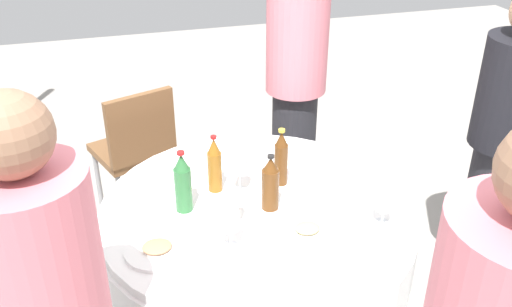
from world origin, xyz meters
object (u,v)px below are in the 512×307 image
object	(u,v)px
dining_table	(256,235)
bottle_amber_rear	(215,165)
bottle_brown_mid	(270,184)
wine_glass_east	(233,200)
chair_east	(3,217)
plate_north	(157,250)
plate_far	(307,231)
wine_glass_front	(384,203)
wine_glass_south	(240,167)
bottle_brown_outer	(281,159)
chair_south	(136,145)
person_mid	(296,86)
wine_glass_rear	(230,222)
bottle_green_right	(183,183)
person_outer	(504,150)

from	to	relation	value
dining_table	bottle_amber_rear	distance (m)	0.35
bottle_brown_mid	wine_glass_east	bearing A→B (deg)	-160.96
bottle_brown_mid	chair_east	world-z (taller)	bottle_brown_mid
bottle_brown_mid	chair_east	bearing A→B (deg)	152.76
wine_glass_east	plate_north	size ratio (longest dim) A/B	0.61
plate_far	plate_north	bearing A→B (deg)	175.47
wine_glass_east	dining_table	bearing A→B (deg)	36.71
wine_glass_east	bottle_amber_rear	bearing A→B (deg)	93.40
plate_far	plate_north	xyz separation A→B (m)	(-0.57, 0.05, -0.00)
wine_glass_front	wine_glass_south	distance (m)	0.62
bottle_brown_outer	bottle_brown_mid	distance (m)	0.20
bottle_amber_rear	wine_glass_east	world-z (taller)	bottle_amber_rear
wine_glass_east	chair_south	xyz separation A→B (m)	(-0.29, 1.19, -0.33)
person_mid	wine_glass_rear	bearing A→B (deg)	-91.56
dining_table	bottle_brown_outer	bearing A→B (deg)	42.56
wine_glass_east	wine_glass_front	bearing A→B (deg)	-16.16
bottle_brown_outer	wine_glass_east	size ratio (longest dim) A/B	1.80
person_mid	chair_south	xyz separation A→B (m)	(-0.91, 0.17, -0.33)
dining_table	plate_far	size ratio (longest dim) A/B	6.13
dining_table	chair_east	distance (m)	1.22
wine_glass_south	plate_north	world-z (taller)	wine_glass_south
bottle_amber_rear	wine_glass_front	bearing A→B (deg)	-35.88
plate_north	person_mid	xyz separation A→B (m)	(0.93, 1.12, 0.10)
plate_north	chair_east	world-z (taller)	chair_east
bottle_brown_outer	chair_east	xyz separation A→B (m)	(-1.23, 0.41, -0.35)
plate_far	person_mid	xyz separation A→B (m)	(0.36, 1.17, 0.10)
dining_table	chair_south	xyz separation A→B (m)	(-0.41, 1.10, -0.07)
bottle_amber_rear	person_mid	size ratio (longest dim) A/B	0.16
wine_glass_east	wine_glass_rear	bearing A→B (deg)	-107.94
bottle_amber_rear	wine_glass_rear	world-z (taller)	bottle_amber_rear
bottle_green_right	bottle_brown_mid	bearing A→B (deg)	-14.07
chair_south	person_mid	bearing A→B (deg)	-30.94
wine_glass_south	chair_south	world-z (taller)	wine_glass_south
person_outer	dining_table	bearing A→B (deg)	-90.00
bottle_amber_rear	wine_glass_south	size ratio (longest dim) A/B	1.57
bottle_amber_rear	wine_glass_rear	size ratio (longest dim) A/B	1.71
person_mid	chair_south	distance (m)	0.98
person_outer	wine_glass_south	bearing A→B (deg)	-96.25
bottle_brown_mid	wine_glass_front	bearing A→B (deg)	-29.48
chair_east	bottle_amber_rear	bearing A→B (deg)	-85.08
bottle_brown_outer	person_outer	size ratio (longest dim) A/B	0.17
bottle_brown_outer	chair_south	bearing A→B (deg)	120.36
bottle_green_right	bottle_amber_rear	bearing A→B (deg)	36.01
plate_north	person_outer	xyz separation A→B (m)	(1.63, 0.21, 0.07)
wine_glass_south	plate_far	size ratio (longest dim) A/B	0.77
plate_far	chair_south	xyz separation A→B (m)	(-0.55, 1.34, -0.23)
bottle_green_right	bottle_amber_rear	world-z (taller)	bottle_green_right
dining_table	chair_east	bearing A→B (deg)	152.91
bottle_amber_rear	wine_glass_east	bearing A→B (deg)	-86.60
person_outer	wine_glass_east	bearing A→B (deg)	-86.17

